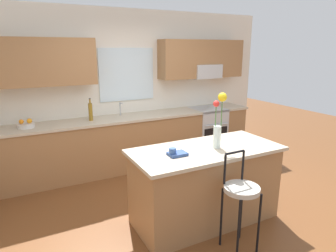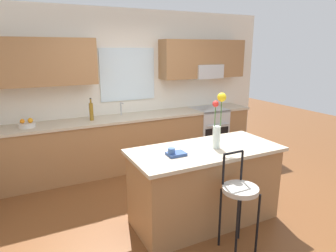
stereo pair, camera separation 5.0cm
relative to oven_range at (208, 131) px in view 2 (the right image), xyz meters
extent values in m
plane|color=brown|center=(-1.52, -1.68, -0.46)|extent=(14.00, 14.00, 0.00)
cube|color=silver|center=(-1.52, 0.38, 0.89)|extent=(5.60, 0.12, 2.70)
cube|color=#996B42|center=(-2.96, 0.15, 1.39)|extent=(1.70, 0.34, 0.70)
cube|color=#996B42|center=(-0.07, 0.15, 1.39)|extent=(1.70, 0.34, 0.70)
cube|color=silver|center=(-1.52, 0.31, 1.14)|extent=(0.99, 0.03, 0.90)
cube|color=#B7BABC|center=(0.00, 0.12, 1.16)|extent=(0.56, 0.36, 0.26)
cube|color=#996B42|center=(-1.52, 0.02, -0.02)|extent=(4.50, 0.60, 0.88)
cube|color=#BCAD93|center=(-1.52, 0.02, 0.44)|extent=(4.56, 0.64, 0.04)
cube|color=#B7BABC|center=(-1.70, 0.02, 0.39)|extent=(0.54, 0.38, 0.11)
cylinder|color=#B7BABC|center=(-1.70, 0.18, 0.57)|extent=(0.02, 0.02, 0.22)
cylinder|color=#B7BABC|center=(-1.70, 0.12, 0.68)|extent=(0.02, 0.12, 0.02)
cube|color=#B7BABC|center=(0.00, 0.00, 0.00)|extent=(0.60, 0.60, 0.92)
cube|color=black|center=(0.00, -0.29, -0.06)|extent=(0.52, 0.02, 0.40)
cylinder|color=#B7BABC|center=(0.00, -0.33, 0.20)|extent=(0.50, 0.02, 0.02)
cube|color=#996B42|center=(-1.39, -1.97, -0.02)|extent=(1.70, 0.75, 0.88)
cube|color=#BCAD93|center=(-1.39, -1.97, 0.44)|extent=(1.78, 0.83, 0.04)
cylinder|color=black|center=(-1.52, -2.74, -0.13)|extent=(0.02, 0.02, 0.66)
cylinder|color=black|center=(-1.25, -2.74, -0.13)|extent=(0.02, 0.02, 0.66)
cylinder|color=black|center=(-1.52, -2.47, -0.13)|extent=(0.02, 0.02, 0.66)
cylinder|color=black|center=(-1.25, -2.47, -0.13)|extent=(0.02, 0.02, 0.66)
cylinder|color=#B2ADA3|center=(-1.39, -2.60, 0.23)|extent=(0.36, 0.36, 0.05)
cylinder|color=black|center=(-1.50, -2.47, 0.41)|extent=(0.02, 0.02, 0.32)
cylinder|color=black|center=(-1.27, -2.47, 0.41)|extent=(0.02, 0.02, 0.32)
cylinder|color=black|center=(-1.39, -2.47, 0.57)|extent=(0.23, 0.02, 0.02)
cylinder|color=silver|center=(-1.26, -2.00, 0.59)|extent=(0.09, 0.09, 0.26)
cylinder|color=#3D722D|center=(-1.21, -2.00, 0.80)|extent=(0.01, 0.01, 0.52)
sphere|color=yellow|center=(-1.21, -2.00, 1.05)|extent=(0.10, 0.10, 0.10)
cylinder|color=#3D722D|center=(-1.29, -1.99, 0.76)|extent=(0.01, 0.01, 0.44)
sphere|color=red|center=(-1.29, -1.99, 0.98)|extent=(0.07, 0.07, 0.07)
cylinder|color=#33518C|center=(-1.85, -2.01, 0.51)|extent=(0.08, 0.08, 0.09)
cube|color=navy|center=(-1.80, -2.01, 0.48)|extent=(0.20, 0.15, 0.03)
cylinder|color=silver|center=(-3.20, 0.02, 0.49)|extent=(0.24, 0.24, 0.06)
sphere|color=orange|center=(-3.15, 0.02, 0.56)|extent=(0.07, 0.07, 0.07)
sphere|color=orange|center=(-3.25, 0.02, 0.56)|extent=(0.07, 0.07, 0.07)
cylinder|color=olive|center=(-2.25, 0.02, 0.60)|extent=(0.06, 0.06, 0.28)
cylinder|color=olive|center=(-2.25, 0.02, 0.77)|extent=(0.03, 0.03, 0.07)
cylinder|color=black|center=(-2.25, 0.02, 0.81)|extent=(0.03, 0.03, 0.02)
camera|label=1|loc=(-3.28, -4.66, 1.59)|focal=31.70mm
camera|label=2|loc=(-3.24, -4.68, 1.59)|focal=31.70mm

